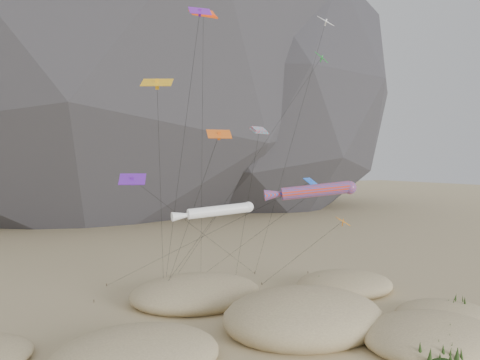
{
  "coord_description": "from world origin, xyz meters",
  "views": [
    {
      "loc": [
        -19.81,
        -28.18,
        14.54
      ],
      "look_at": [
        0.94,
        12.0,
        12.77
      ],
      "focal_mm": 35.0,
      "sensor_mm": 36.0,
      "label": 1
    }
  ],
  "objects": [
    {
      "name": "ground",
      "position": [
        0.0,
        0.0,
        0.0
      ],
      "size": [
        500.0,
        500.0,
        0.0
      ],
      "primitive_type": "plane",
      "color": "#CCB789",
      "rests_on": "ground"
    },
    {
      "name": "dunes",
      "position": [
        -3.06,
        3.6,
        0.76
      ],
      "size": [
        50.69,
        39.03,
        4.54
      ],
      "color": "#CCB789",
      "rests_on": "ground"
    },
    {
      "name": "dune_grass",
      "position": [
        -1.59,
        3.27,
        0.85
      ],
      "size": [
        43.96,
        28.99,
        1.48
      ],
      "color": "black",
      "rests_on": "ground"
    },
    {
      "name": "kite_stakes",
      "position": [
        1.03,
        22.53,
        0.15
      ],
      "size": [
        27.16,
        7.97,
        0.3
      ],
      "color": "#3F2D1E",
      "rests_on": "ground"
    },
    {
      "name": "rainbow_tube_kite",
      "position": [
        5.6,
        6.6,
        11.88
      ],
      "size": [
        7.94,
        22.19,
        12.83
      ],
      "color": "red",
      "rests_on": "ground"
    },
    {
      "name": "white_tube_kite",
      "position": [
        -4.2,
        6.41,
        10.51
      ],
      "size": [
        7.02,
        14.71,
        11.21
      ],
      "color": "white",
      "rests_on": "ground"
    },
    {
      "name": "orange_parafoil",
      "position": [
        -1.81,
        14.49,
        28.61
      ],
      "size": [
        6.68,
        14.27,
        29.49
      ],
      "color": "#FF440D",
      "rests_on": "ground"
    },
    {
      "name": "multi_parafoil",
      "position": [
        4.42,
        14.42,
        17.61
      ],
      "size": [
        2.39,
        8.82,
        18.24
      ],
      "color": "red",
      "rests_on": "ground"
    },
    {
      "name": "delta_kites",
      "position": [
        1.61,
        10.98,
        18.83
      ],
      "size": [
        25.72,
        21.4,
        29.8
      ],
      "color": "#D85814",
      "rests_on": "ground"
    }
  ]
}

